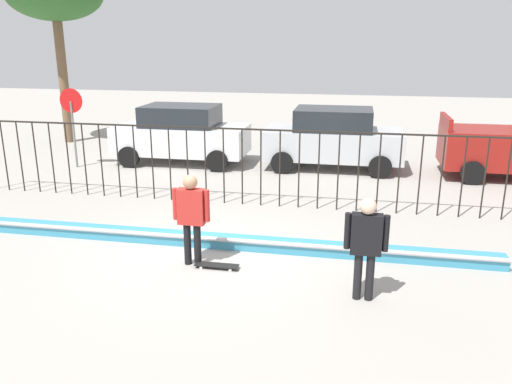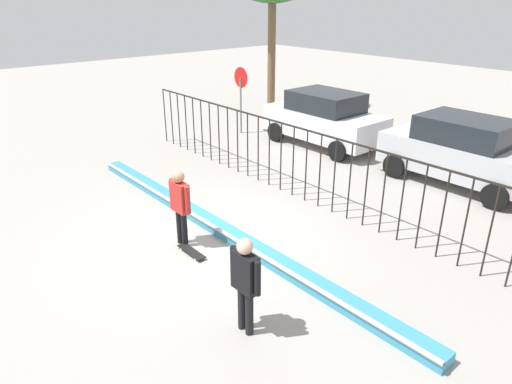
{
  "view_description": "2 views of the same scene",
  "coord_description": "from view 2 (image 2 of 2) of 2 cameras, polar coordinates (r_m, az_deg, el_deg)",
  "views": [
    {
      "loc": [
        2.68,
        -8.78,
        3.98
      ],
      "look_at": [
        0.8,
        0.9,
        1.03
      ],
      "focal_mm": 36.19,
      "sensor_mm": 36.0,
      "label": 1
    },
    {
      "loc": [
        7.59,
        -4.99,
        5.01
      ],
      "look_at": [
        0.82,
        0.82,
        1.17
      ],
      "focal_mm": 32.54,
      "sensor_mm": 36.0,
      "label": 2
    }
  ],
  "objects": [
    {
      "name": "ground_plane",
      "position": [
        10.37,
        -6.46,
        -5.78
      ],
      "size": [
        60.0,
        60.0,
        0.0
      ],
      "primitive_type": "plane",
      "color": "#9E9991"
    },
    {
      "name": "parked_car_white",
      "position": [
        16.6,
        8.42,
        8.95
      ],
      "size": [
        4.3,
        2.12,
        1.9
      ],
      "rotation": [
        0.0,
        0.0,
        0.04
      ],
      "color": "silver",
      "rests_on": "ground"
    },
    {
      "name": "parked_car_silver",
      "position": [
        14.16,
        24.01,
        4.67
      ],
      "size": [
        4.3,
        2.12,
        1.9
      ],
      "rotation": [
        0.0,
        0.0,
        -0.05
      ],
      "color": "#B7BABF",
      "rests_on": "ground"
    },
    {
      "name": "skateboarder",
      "position": [
        9.78,
        -9.31,
        -1.14
      ],
      "size": [
        0.68,
        0.26,
        1.69
      ],
      "rotation": [
        0.0,
        0.0,
        -0.38
      ],
      "color": "black",
      "rests_on": "ground"
    },
    {
      "name": "perimeter_fence",
      "position": [
        11.81,
        6.23,
        4.15
      ],
      "size": [
        14.04,
        0.04,
        1.91
      ],
      "color": "black",
      "rests_on": "ground"
    },
    {
      "name": "skateboard",
      "position": [
        9.82,
        -7.95,
        -7.25
      ],
      "size": [
        0.8,
        0.2,
        0.07
      ],
      "rotation": [
        0.0,
        0.0,
        -0.37
      ],
      "color": "black",
      "rests_on": "ground"
    },
    {
      "name": "bowl_coping_ledge",
      "position": [
        10.53,
        -4.51,
        -4.47
      ],
      "size": [
        11.0,
        0.4,
        0.27
      ],
      "color": "teal",
      "rests_on": "ground"
    },
    {
      "name": "stop_sign",
      "position": [
        17.84,
        -1.88,
        12.29
      ],
      "size": [
        0.76,
        0.07,
        2.5
      ],
      "color": "slate",
      "rests_on": "ground"
    },
    {
      "name": "camera_operator",
      "position": [
        7.2,
        -1.34,
        -10.47
      ],
      "size": [
        0.68,
        0.25,
        1.68
      ],
      "rotation": [
        0.0,
        0.0,
        2.83
      ],
      "color": "black",
      "rests_on": "ground"
    }
  ]
}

